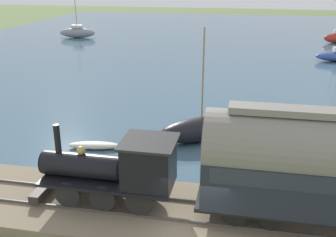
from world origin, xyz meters
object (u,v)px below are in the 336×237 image
object	(u,v)px
sailboat_gray	(77,33)
sailboat_black	(201,129)
rowboat_mid_harbor	(279,154)
steam_locomotive	(120,167)
rowboat_near_shore	(94,145)

from	to	relation	value
sailboat_gray	sailboat_black	distance (m)	41.73
rowboat_mid_harbor	sailboat_gray	bearing A→B (deg)	63.34
sailboat_gray	rowboat_mid_harbor	distance (m)	45.59
steam_locomotive	rowboat_near_shore	bearing A→B (deg)	30.25
steam_locomotive	rowboat_mid_harbor	distance (m)	9.70
sailboat_gray	rowboat_mid_harbor	xyz separation A→B (m)	(-36.54, -27.26, -0.52)
steam_locomotive	sailboat_black	size ratio (longest dim) A/B	0.88
steam_locomotive	rowboat_near_shore	size ratio (longest dim) A/B	1.91
rowboat_mid_harbor	rowboat_near_shore	xyz separation A→B (m)	(-0.67, 10.22, -0.08)
rowboat_mid_harbor	steam_locomotive	bearing A→B (deg)	161.77
sailboat_gray	sailboat_black	bearing A→B (deg)	-153.83
steam_locomotive	rowboat_mid_harbor	size ratio (longest dim) A/B	2.53
steam_locomotive	rowboat_near_shore	xyz separation A→B (m)	(6.05, 3.53, -2.08)
sailboat_black	rowboat_near_shore	bearing A→B (deg)	78.73
sailboat_black	rowboat_near_shore	world-z (taller)	sailboat_black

